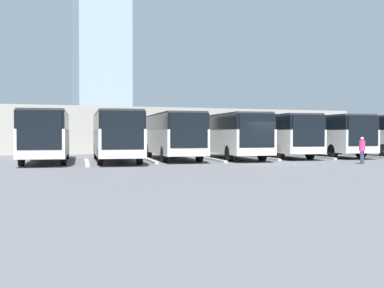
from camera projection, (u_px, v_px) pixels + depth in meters
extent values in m
plane|color=#5B5B60|center=(268.00, 163.00, 29.32)|extent=(600.00, 600.00, 0.00)
cube|color=silver|center=(371.00, 140.00, 38.55)|extent=(4.06, 10.89, 1.59)
cube|color=black|center=(371.00, 124.00, 38.52)|extent=(4.00, 10.73, 0.98)
cube|color=#333338|center=(371.00, 117.00, 38.51)|extent=(3.90, 10.46, 0.12)
cylinder|color=black|center=(384.00, 151.00, 35.10)|extent=(0.45, 1.07, 1.04)
cylinder|color=black|center=(360.00, 148.00, 42.03)|extent=(0.45, 1.07, 1.04)
cylinder|color=black|center=(337.00, 148.00, 41.52)|extent=(0.45, 1.07, 1.04)
cube|color=#B2B2AD|center=(364.00, 156.00, 36.33)|extent=(1.11, 6.02, 0.15)
cube|color=silver|center=(324.00, 140.00, 37.52)|extent=(4.06, 10.89, 1.59)
cube|color=black|center=(324.00, 124.00, 37.49)|extent=(4.00, 10.73, 0.98)
cube|color=black|center=(364.00, 131.00, 32.31)|extent=(2.22, 0.36, 2.07)
cube|color=silver|center=(363.00, 150.00, 32.33)|extent=(2.40, 0.41, 0.40)
cube|color=#333338|center=(324.00, 117.00, 37.47)|extent=(3.90, 10.46, 0.12)
cylinder|color=black|center=(361.00, 151.00, 34.58)|extent=(0.45, 1.07, 1.04)
cylinder|color=black|center=(333.00, 151.00, 34.07)|extent=(0.45, 1.07, 1.04)
cylinder|color=black|center=(317.00, 148.00, 41.00)|extent=(0.45, 1.07, 1.04)
cylinder|color=black|center=(293.00, 149.00, 40.49)|extent=(0.45, 1.07, 1.04)
cube|color=#B2B2AD|center=(314.00, 157.00, 35.30)|extent=(1.11, 6.02, 0.15)
cube|color=silver|center=(276.00, 141.00, 36.26)|extent=(4.06, 10.89, 1.59)
cube|color=black|center=(276.00, 124.00, 36.23)|extent=(4.00, 10.73, 0.98)
cube|color=black|center=(309.00, 131.00, 31.05)|extent=(2.22, 0.36, 2.07)
cube|color=silver|center=(309.00, 151.00, 31.07)|extent=(2.40, 0.41, 0.40)
cube|color=#333338|center=(276.00, 116.00, 36.22)|extent=(3.90, 10.46, 0.12)
cylinder|color=black|center=(310.00, 152.00, 33.32)|extent=(0.45, 1.07, 1.04)
cylinder|color=black|center=(280.00, 152.00, 32.81)|extent=(0.45, 1.07, 1.04)
cylinder|color=black|center=(273.00, 149.00, 39.74)|extent=(0.45, 1.07, 1.04)
cylinder|color=black|center=(247.00, 149.00, 39.23)|extent=(0.45, 1.07, 1.04)
cube|color=#B2B2AD|center=(262.00, 158.00, 34.04)|extent=(1.11, 6.02, 0.15)
cube|color=silver|center=(230.00, 141.00, 34.13)|extent=(4.06, 10.89, 1.59)
cube|color=black|center=(230.00, 123.00, 34.10)|extent=(4.00, 10.73, 0.98)
cube|color=black|center=(257.00, 130.00, 28.92)|extent=(2.22, 0.36, 2.07)
cube|color=silver|center=(257.00, 152.00, 28.95)|extent=(2.40, 0.41, 0.40)
cube|color=#333338|center=(230.00, 115.00, 34.09)|extent=(3.90, 10.46, 0.12)
cylinder|color=black|center=(262.00, 153.00, 31.19)|extent=(0.45, 1.07, 1.04)
cylinder|color=black|center=(229.00, 153.00, 30.68)|extent=(0.45, 1.07, 1.04)
cylinder|color=black|center=(231.00, 150.00, 37.61)|extent=(0.45, 1.07, 1.04)
cylinder|color=black|center=(203.00, 150.00, 37.10)|extent=(0.45, 1.07, 1.04)
cube|color=#B2B2AD|center=(212.00, 159.00, 31.91)|extent=(1.11, 6.02, 0.15)
cube|color=silver|center=(172.00, 141.00, 33.15)|extent=(4.06, 10.89, 1.59)
cube|color=black|center=(172.00, 123.00, 33.12)|extent=(4.00, 10.73, 0.98)
cube|color=black|center=(189.00, 130.00, 27.94)|extent=(2.22, 0.36, 2.07)
cube|color=silver|center=(189.00, 153.00, 27.97)|extent=(2.40, 0.41, 0.40)
cube|color=#333338|center=(172.00, 115.00, 33.11)|extent=(3.90, 10.46, 0.12)
cylinder|color=black|center=(199.00, 154.00, 30.21)|extent=(0.45, 1.07, 1.04)
cylinder|color=black|center=(164.00, 154.00, 29.70)|extent=(0.45, 1.07, 1.04)
cylinder|color=black|center=(178.00, 150.00, 36.63)|extent=(0.45, 1.07, 1.04)
cylinder|color=black|center=(149.00, 150.00, 36.12)|extent=(0.45, 1.07, 1.04)
cube|color=#B2B2AD|center=(150.00, 160.00, 30.93)|extent=(1.11, 6.02, 0.15)
cube|color=silver|center=(116.00, 142.00, 30.66)|extent=(4.06, 10.89, 1.59)
cube|color=black|center=(116.00, 122.00, 30.63)|extent=(4.00, 10.73, 0.98)
cube|color=black|center=(123.00, 130.00, 25.45)|extent=(2.22, 0.36, 2.07)
cube|color=silver|center=(123.00, 155.00, 25.47)|extent=(2.40, 0.41, 0.40)
cube|color=#333338|center=(116.00, 113.00, 30.61)|extent=(3.90, 10.46, 0.12)
cylinder|color=black|center=(139.00, 156.00, 27.72)|extent=(0.45, 1.07, 1.04)
cylinder|color=black|center=(100.00, 156.00, 27.21)|extent=(0.45, 1.07, 1.04)
cylinder|color=black|center=(128.00, 151.00, 34.14)|extent=(0.45, 1.07, 1.04)
cylinder|color=black|center=(96.00, 152.00, 33.63)|extent=(0.45, 1.07, 1.04)
cube|color=#B2B2AD|center=(87.00, 163.00, 28.44)|extent=(1.11, 6.02, 0.15)
cube|color=silver|center=(47.00, 142.00, 30.00)|extent=(4.06, 10.89, 1.59)
cube|color=black|center=(46.00, 122.00, 29.97)|extent=(4.00, 10.73, 0.98)
cube|color=black|center=(39.00, 130.00, 24.79)|extent=(2.22, 0.36, 2.07)
cube|color=silver|center=(40.00, 155.00, 24.81)|extent=(2.40, 0.41, 0.40)
cube|color=#333338|center=(46.00, 113.00, 29.96)|extent=(3.90, 10.46, 0.12)
cylinder|color=black|center=(63.00, 156.00, 27.06)|extent=(0.45, 1.07, 1.04)
cylinder|color=black|center=(21.00, 157.00, 26.55)|extent=(0.45, 1.07, 1.04)
cylinder|color=black|center=(67.00, 152.00, 33.48)|extent=(0.45, 1.07, 1.04)
cylinder|color=black|center=(33.00, 152.00, 32.97)|extent=(0.45, 1.07, 1.04)
cylinder|color=#38384C|center=(362.00, 158.00, 28.20)|extent=(0.25, 0.25, 0.78)
cylinder|color=#38384C|center=(362.00, 157.00, 28.36)|extent=(0.25, 0.25, 0.78)
cylinder|color=#D13375|center=(362.00, 146.00, 28.26)|extent=(0.49, 0.49, 0.61)
sphere|color=tan|center=(362.00, 139.00, 28.26)|extent=(0.21, 0.21, 0.21)
cube|color=#A8A399|center=(157.00, 130.00, 50.23)|extent=(39.20, 11.71, 4.22)
cube|color=silver|center=(139.00, 115.00, 57.03)|extent=(39.20, 3.00, 0.24)
cylinder|color=slate|center=(238.00, 132.00, 63.11)|extent=(0.20, 0.20, 3.97)
cylinder|color=slate|center=(16.00, 132.00, 53.09)|extent=(0.20, 0.20, 3.97)
cube|color=#93A8B7|center=(101.00, 58.00, 178.84)|extent=(19.04, 19.04, 59.78)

